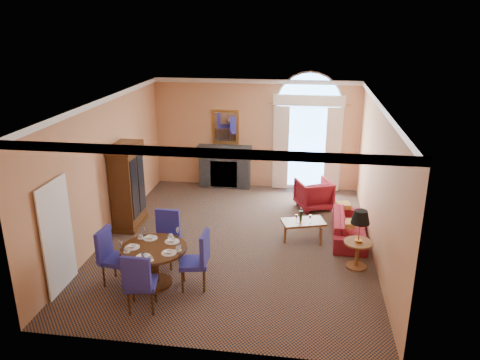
# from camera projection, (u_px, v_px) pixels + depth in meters

# --- Properties ---
(ground) EXTENTS (7.50, 7.50, 0.00)m
(ground) POSITION_uv_depth(u_px,v_px,m) (237.00, 241.00, 10.72)
(ground) COLOR #111F38
(ground) RESTS_ON ground
(room_envelope) EXTENTS (6.04, 7.52, 3.45)m
(room_envelope) POSITION_uv_depth(u_px,v_px,m) (240.00, 127.00, 10.52)
(room_envelope) COLOR tan
(room_envelope) RESTS_ON ground
(armoire) EXTENTS (0.59, 1.05, 2.06)m
(armoire) POSITION_uv_depth(u_px,v_px,m) (127.00, 187.00, 11.19)
(armoire) COLOR #3B200D
(armoire) RESTS_ON ground
(dining_table) EXTENTS (1.24, 1.24, 0.98)m
(dining_table) POSITION_uv_depth(u_px,v_px,m) (154.00, 257.00, 8.78)
(dining_table) COLOR #3B200D
(dining_table) RESTS_ON ground
(dining_chair_north) EXTENTS (0.58, 0.58, 1.13)m
(dining_chair_north) POSITION_uv_depth(u_px,v_px,m) (167.00, 234.00, 9.58)
(dining_chair_north) COLOR #282593
(dining_chair_north) RESTS_ON ground
(dining_chair_south) EXTENTS (0.58, 0.58, 1.13)m
(dining_chair_south) POSITION_uv_depth(u_px,v_px,m) (139.00, 280.00, 7.90)
(dining_chair_south) COLOR #282593
(dining_chair_south) RESTS_ON ground
(dining_chair_east) EXTENTS (0.60, 0.60, 1.13)m
(dining_chair_east) POSITION_uv_depth(u_px,v_px,m) (199.00, 257.00, 8.67)
(dining_chair_east) COLOR #282593
(dining_chair_east) RESTS_ON ground
(dining_chair_west) EXTENTS (0.58, 0.57, 1.13)m
(dining_chair_west) POSITION_uv_depth(u_px,v_px,m) (111.00, 253.00, 8.80)
(dining_chair_west) COLOR #282593
(dining_chair_west) RESTS_ON ground
(sofa) EXTENTS (0.81, 1.92, 0.55)m
(sofa) POSITION_uv_depth(u_px,v_px,m) (349.00, 227.00, 10.76)
(sofa) COLOR maroon
(sofa) RESTS_ON ground
(armchair) EXTENTS (1.11, 1.12, 0.79)m
(armchair) POSITION_uv_depth(u_px,v_px,m) (314.00, 194.00, 12.44)
(armchair) COLOR maroon
(armchair) RESTS_ON ground
(coffee_table) EXTENTS (1.06, 0.79, 0.79)m
(coffee_table) POSITION_uv_depth(u_px,v_px,m) (303.00, 223.00, 10.59)
(coffee_table) COLOR brown
(coffee_table) RESTS_ON ground
(side_table) EXTENTS (0.58, 0.58, 1.22)m
(side_table) POSITION_uv_depth(u_px,v_px,m) (359.00, 232.00, 9.32)
(side_table) COLOR brown
(side_table) RESTS_ON ground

